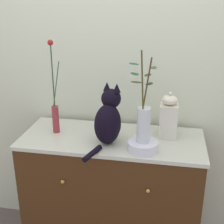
{
  "coord_description": "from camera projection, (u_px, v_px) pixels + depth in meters",
  "views": [
    {
      "loc": [
        0.34,
        -1.84,
        1.84
      ],
      "look_at": [
        0.0,
        0.0,
        1.12
      ],
      "focal_mm": 49.98,
      "sensor_mm": 36.0,
      "label": 1
    }
  ],
  "objects": [
    {
      "name": "wall_back",
      "position": [
        120.0,
        73.0,
        2.24
      ],
      "size": [
        4.4,
        0.08,
        2.6
      ],
      "primitive_type": "cube",
      "color": "silver",
      "rests_on": "ground_plane"
    },
    {
      "name": "jar_lidded_porcelain",
      "position": [
        169.0,
        117.0,
        2.03
      ],
      "size": [
        0.11,
        0.11,
        0.31
      ],
      "color": "silver",
      "rests_on": "sideboard"
    },
    {
      "name": "vase_glass_clear",
      "position": [
        144.0,
        121.0,
        1.83
      ],
      "size": [
        0.16,
        0.17,
        0.55
      ],
      "color": "silver",
      "rests_on": "bowl_porcelain"
    },
    {
      "name": "vase_slim_green",
      "position": [
        55.0,
        109.0,
        2.09
      ],
      "size": [
        0.07,
        0.05,
        0.63
      ],
      "color": "maroon",
      "rests_on": "sideboard"
    },
    {
      "name": "bowl_porcelain",
      "position": [
        143.0,
        146.0,
        1.89
      ],
      "size": [
        0.19,
        0.19,
        0.06
      ],
      "primitive_type": "cylinder",
      "color": "silver",
      "rests_on": "sideboard"
    },
    {
      "name": "sideboard",
      "position": [
        112.0,
        197.0,
        2.24
      ],
      "size": [
        1.21,
        0.53,
        0.94
      ],
      "color": "#412410",
      "rests_on": "ground_plane"
    },
    {
      "name": "cat_sitting",
      "position": [
        108.0,
        119.0,
        1.94
      ],
      "size": [
        0.21,
        0.39,
        0.38
      ],
      "color": "black",
      "rests_on": "sideboard"
    }
  ]
}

